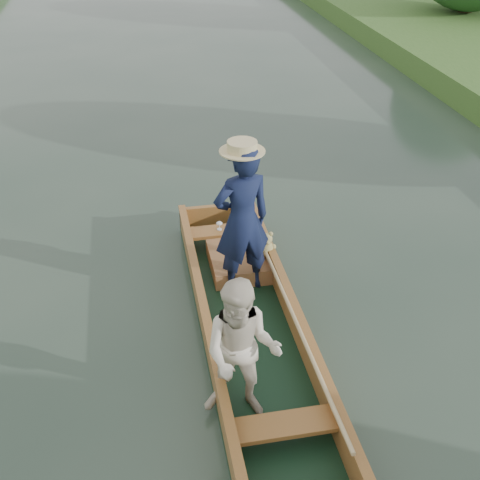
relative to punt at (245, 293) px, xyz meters
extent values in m
plane|color=#283D30|center=(0.05, -0.01, -0.63)|extent=(120.00, 120.00, 0.00)
cube|color=black|center=(0.05, -0.01, -0.59)|extent=(1.10, 5.00, 0.08)
cube|color=#9E6431|center=(-0.46, -0.01, -0.39)|extent=(0.08, 5.00, 0.32)
cube|color=#9E6431|center=(0.56, -0.01, -0.39)|extent=(0.08, 5.00, 0.32)
cube|color=#9E6431|center=(0.05, 2.45, -0.39)|extent=(1.10, 0.08, 0.32)
cube|color=#9E6431|center=(-0.46, -0.01, -0.21)|extent=(0.10, 5.00, 0.04)
cube|color=#9E6431|center=(0.56, -0.01, -0.21)|extent=(0.10, 5.00, 0.04)
cube|color=#9E6431|center=(0.05, 1.89, -0.33)|extent=(0.94, 0.30, 0.05)
cube|color=#9E6431|center=(0.05, -1.61, -0.33)|extent=(0.94, 0.30, 0.05)
imported|color=#131B3D|center=(0.13, 0.84, 0.43)|extent=(0.79, 0.61, 1.95)
cylinder|color=beige|center=(0.13, 0.84, 1.36)|extent=(0.52, 0.52, 0.12)
imported|color=beige|center=(-0.26, -1.17, 0.22)|extent=(0.89, 0.78, 1.54)
cube|color=#AD4E37|center=(0.21, 1.25, -0.44)|extent=(0.85, 0.90, 0.22)
sphere|color=tan|center=(0.50, 1.15, -0.21)|extent=(0.21, 0.21, 0.21)
sphere|color=tan|center=(0.50, 1.14, -0.05)|extent=(0.16, 0.16, 0.16)
sphere|color=tan|center=(0.45, 1.14, 0.01)|extent=(0.06, 0.06, 0.06)
sphere|color=tan|center=(0.56, 1.14, 0.01)|extent=(0.06, 0.06, 0.06)
sphere|color=tan|center=(0.50, 1.08, -0.07)|extent=(0.06, 0.06, 0.06)
sphere|color=tan|center=(0.41, 1.13, -0.18)|extent=(0.07, 0.07, 0.07)
sphere|color=tan|center=(0.60, 1.13, -0.18)|extent=(0.07, 0.07, 0.07)
sphere|color=tan|center=(0.45, 1.12, -0.30)|extent=(0.08, 0.08, 0.08)
sphere|color=tan|center=(0.56, 1.12, -0.30)|extent=(0.08, 0.08, 0.08)
cylinder|color=silver|center=(0.01, 1.89, -0.30)|extent=(0.07, 0.07, 0.01)
cylinder|color=silver|center=(0.01, 1.89, -0.26)|extent=(0.01, 0.01, 0.08)
ellipsoid|color=silver|center=(0.01, 1.89, -0.20)|extent=(0.09, 0.09, 0.05)
cylinder|color=tan|center=(0.48, -0.23, -0.17)|extent=(0.04, 3.95, 0.18)
camera|label=1|loc=(-1.05, -5.24, 4.05)|focal=45.00mm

